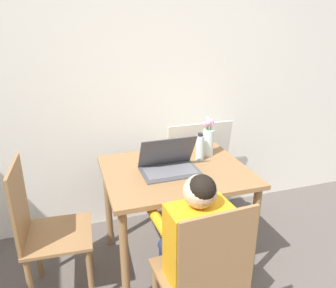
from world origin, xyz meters
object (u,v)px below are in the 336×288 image
object	(u,v)px
chair_spare	(45,231)
water_bottle	(200,147)
laptop	(169,163)
person_seated	(193,238)
chair_occupied	(203,279)
flower_vase	(208,138)

from	to	relation	value
chair_spare	water_bottle	xyz separation A→B (m)	(1.07, 0.15, 0.36)
laptop	water_bottle	bearing A→B (deg)	20.94
person_seated	laptop	world-z (taller)	person_seated
chair_occupied	chair_spare	bearing A→B (deg)	-44.60
laptop	water_bottle	world-z (taller)	laptop
person_seated	flower_vase	size ratio (longest dim) A/B	3.51
chair_spare	flower_vase	bearing A→B (deg)	-75.97
chair_occupied	person_seated	distance (m)	0.20
person_seated	laptop	xyz separation A→B (m)	(0.06, 0.58, 0.17)
chair_spare	person_seated	distance (m)	0.93
laptop	flower_vase	distance (m)	0.40
chair_spare	laptop	size ratio (longest dim) A/B	2.43
chair_occupied	laptop	bearing A→B (deg)	-97.57
water_bottle	chair_occupied	bearing A→B (deg)	-110.94
chair_spare	person_seated	size ratio (longest dim) A/B	0.91
person_seated	water_bottle	distance (m)	0.78
laptop	water_bottle	distance (m)	0.29
person_seated	laptop	distance (m)	0.60
chair_occupied	flower_vase	world-z (taller)	flower_vase
water_bottle	person_seated	bearing A→B (deg)	-114.94
chair_occupied	water_bottle	bearing A→B (deg)	-114.68
chair_occupied	flower_vase	xyz separation A→B (m)	(0.40, 0.87, 0.40)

